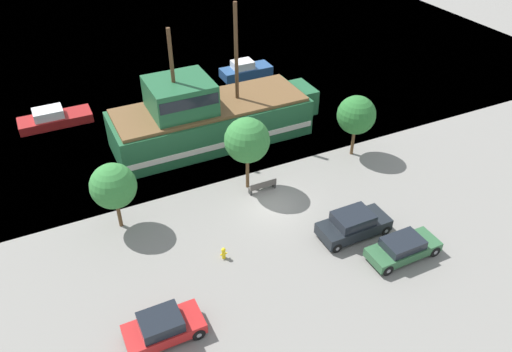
# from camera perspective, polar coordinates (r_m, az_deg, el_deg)

# --- Properties ---
(ground_plane) EXTENTS (160.00, 160.00, 0.00)m
(ground_plane) POSITION_cam_1_polar(r_m,az_deg,el_deg) (33.05, 1.87, -3.41)
(ground_plane) COLOR gray
(water_surface) EXTENTS (80.00, 80.00, 0.00)m
(water_surface) POSITION_cam_1_polar(r_m,az_deg,el_deg) (70.85, -15.52, 17.33)
(water_surface) COLOR slate
(water_surface) RESTS_ON ground
(pirate_ship) EXTENTS (16.53, 5.50, 10.54)m
(pirate_ship) POSITION_cam_1_polar(r_m,az_deg,el_deg) (39.02, -5.46, 6.68)
(pirate_ship) COLOR #1E5633
(pirate_ship) RESTS_ON water_surface
(moored_boat_dockside) EXTENTS (5.02, 2.05, 1.63)m
(moored_boat_dockside) POSITION_cam_1_polar(r_m,az_deg,el_deg) (50.38, -1.21, 12.00)
(moored_boat_dockside) COLOR navy
(moored_boat_dockside) RESTS_ON water_surface
(moored_boat_outer) EXTENTS (5.83, 2.19, 1.46)m
(moored_boat_outer) POSITION_cam_1_polar(r_m,az_deg,el_deg) (45.04, -22.10, 6.13)
(moored_boat_outer) COLOR maroon
(moored_boat_outer) RESTS_ON water_surface
(parked_car_curb_front) EXTENTS (4.44, 1.98, 1.63)m
(parked_car_curb_front) POSITION_cam_1_polar(r_m,az_deg,el_deg) (30.97, 11.08, -5.45)
(parked_car_curb_front) COLOR black
(parked_car_curb_front) RESTS_ON ground_plane
(parked_car_curb_mid) EXTENTS (4.37, 1.81, 1.34)m
(parked_car_curb_mid) POSITION_cam_1_polar(r_m,az_deg,el_deg) (30.27, 16.45, -7.88)
(parked_car_curb_mid) COLOR #2D5B38
(parked_car_curb_mid) RESTS_ON ground_plane
(parked_car_curb_rear) EXTENTS (3.86, 1.93, 1.45)m
(parked_car_curb_rear) POSITION_cam_1_polar(r_m,az_deg,el_deg) (25.72, -10.57, -16.61)
(parked_car_curb_rear) COLOR #B21E1E
(parked_car_curb_rear) RESTS_ON ground_plane
(fire_hydrant) EXTENTS (0.42, 0.25, 0.76)m
(fire_hydrant) POSITION_cam_1_polar(r_m,az_deg,el_deg) (29.22, -3.72, -8.74)
(fire_hydrant) COLOR yellow
(fire_hydrant) RESTS_ON ground_plane
(bench_promenade_east) EXTENTS (1.94, 0.45, 0.85)m
(bench_promenade_east) POSITION_cam_1_polar(r_m,az_deg,el_deg) (34.01, 0.78, -1.15)
(bench_promenade_east) COLOR #4C4742
(bench_promenade_east) RESTS_ON ground_plane
(tree_row_east) EXTENTS (2.79, 2.79, 4.49)m
(tree_row_east) POSITION_cam_1_polar(r_m,az_deg,el_deg) (30.78, -16.00, -1.12)
(tree_row_east) COLOR brown
(tree_row_east) RESTS_ON ground_plane
(tree_row_mideast) EXTENTS (3.02, 3.02, 5.29)m
(tree_row_mideast) POSITION_cam_1_polar(r_m,az_deg,el_deg) (32.59, -1.03, 4.09)
(tree_row_mideast) COLOR brown
(tree_row_mideast) RESTS_ON ground_plane
(tree_row_midwest) EXTENTS (2.84, 2.84, 4.76)m
(tree_row_midwest) POSITION_cam_1_polar(r_m,az_deg,el_deg) (37.17, 11.39, 6.84)
(tree_row_midwest) COLOR brown
(tree_row_midwest) RESTS_ON ground_plane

